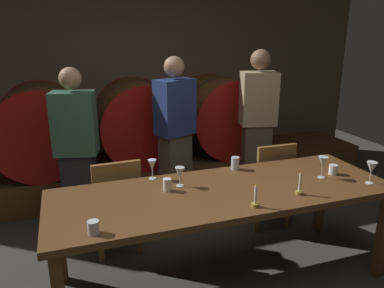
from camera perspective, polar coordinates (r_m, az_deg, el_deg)
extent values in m
cube|color=brown|center=(4.98, -9.90, 11.39)|extent=(6.64, 0.24, 2.89)
cube|color=brown|center=(4.74, -8.01, -4.47)|extent=(5.98, 0.90, 0.37)
cylinder|color=brown|center=(4.48, -22.11, 2.13)|extent=(0.97, 0.84, 0.97)
cylinder|color=#9E1411|center=(4.06, -22.32, 0.66)|extent=(0.98, 0.03, 0.98)
cylinder|color=#9E1411|center=(4.90, -21.93, 3.35)|extent=(0.98, 0.03, 0.98)
cylinder|color=#2D2D33|center=(4.48, -22.11, 2.13)|extent=(0.97, 0.04, 0.97)
cylinder|color=brown|center=(4.55, -8.25, 3.43)|extent=(0.97, 0.84, 0.97)
cylinder|color=#9E1411|center=(4.13, -7.06, 2.10)|extent=(0.98, 0.03, 0.98)
cylinder|color=#9E1411|center=(4.96, -9.23, 4.53)|extent=(0.98, 0.03, 0.98)
cylinder|color=#2D2D33|center=(4.55, -8.25, 3.43)|extent=(0.97, 0.04, 0.97)
cylinder|color=brown|center=(4.86, 4.34, 4.43)|extent=(0.97, 0.84, 0.97)
cylinder|color=#B21C16|center=(4.47, 6.56, 3.27)|extent=(0.98, 0.03, 0.98)
cylinder|color=#B21C16|center=(5.25, 2.45, 5.41)|extent=(0.98, 0.03, 0.98)
cylinder|color=#2D2D33|center=(4.86, 4.34, 4.43)|extent=(0.97, 0.04, 0.97)
cube|color=brown|center=(2.82, 4.92, -7.40)|extent=(2.56, 0.87, 0.05)
cube|color=brown|center=(3.37, 27.03, -12.34)|extent=(0.07, 0.07, 0.72)
cube|color=brown|center=(3.13, -19.58, -13.74)|extent=(0.07, 0.07, 0.72)
cube|color=brown|center=(3.86, 19.05, -7.63)|extent=(0.07, 0.07, 0.72)
cube|color=brown|center=(3.42, -11.68, -8.81)|extent=(0.42, 0.42, 0.04)
cube|color=brown|center=(3.16, -11.33, -6.40)|extent=(0.40, 0.06, 0.42)
cube|color=brown|center=(3.70, -9.31, -10.59)|extent=(0.05, 0.05, 0.42)
cube|color=brown|center=(3.65, -14.62, -11.30)|extent=(0.05, 0.05, 0.42)
cube|color=brown|center=(3.41, -8.03, -13.10)|extent=(0.05, 0.05, 0.42)
cube|color=brown|center=(3.36, -13.84, -13.92)|extent=(0.05, 0.05, 0.42)
cube|color=brown|center=(3.86, 11.11, -5.73)|extent=(0.40, 0.40, 0.04)
cube|color=brown|center=(3.63, 12.71, -3.39)|extent=(0.40, 0.04, 0.42)
cube|color=brown|center=(4.16, 11.83, -7.49)|extent=(0.04, 0.04, 0.42)
cube|color=brown|center=(4.01, 7.58, -8.23)|extent=(0.04, 0.04, 0.42)
cube|color=brown|center=(3.90, 14.36, -9.38)|extent=(0.04, 0.04, 0.42)
cube|color=brown|center=(3.74, 9.90, -10.29)|extent=(0.04, 0.04, 0.42)
cube|color=black|center=(3.77, -16.58, -7.25)|extent=(0.34, 0.27, 0.81)
cube|color=#336047|center=(3.55, -17.51, 3.02)|extent=(0.43, 0.33, 0.58)
sphere|color=tan|center=(3.48, -18.11, 9.52)|extent=(0.20, 0.20, 0.20)
cube|color=brown|center=(4.01, -2.52, -4.52)|extent=(0.35, 0.30, 0.88)
cube|color=navy|center=(3.81, -2.66, 5.63)|extent=(0.44, 0.37, 0.56)
sphere|color=tan|center=(3.75, -2.74, 11.71)|extent=(0.21, 0.21, 0.21)
cube|color=brown|center=(4.32, 9.63, -2.93)|extent=(0.34, 0.26, 0.91)
cube|color=tan|center=(4.13, 10.14, 6.83)|extent=(0.43, 0.32, 0.58)
sphere|color=#8C664C|center=(4.08, 10.44, 12.57)|extent=(0.21, 0.21, 0.21)
cylinder|color=olive|center=(2.57, 9.60, -9.18)|extent=(0.05, 0.05, 0.02)
cylinder|color=#EDE5CC|center=(2.54, 9.68, -7.65)|extent=(0.02, 0.02, 0.13)
cone|color=yellow|center=(2.51, 9.77, -6.09)|extent=(0.01, 0.01, 0.02)
cylinder|color=olive|center=(2.83, 16.03, -7.15)|extent=(0.05, 0.05, 0.02)
cylinder|color=#EDE5CC|center=(2.80, 16.16, -5.68)|extent=(0.02, 0.02, 0.13)
cone|color=yellow|center=(2.77, 16.30, -4.19)|extent=(0.01, 0.01, 0.02)
cylinder|color=white|center=(3.01, -6.04, -5.26)|extent=(0.06, 0.06, 0.00)
cylinder|color=white|center=(3.00, -6.06, -4.56)|extent=(0.01, 0.01, 0.07)
cone|color=white|center=(2.97, -6.11, -3.16)|extent=(0.07, 0.07, 0.08)
cylinder|color=silver|center=(2.86, -1.85, -6.37)|extent=(0.06, 0.06, 0.00)
cylinder|color=silver|center=(2.85, -1.86, -5.77)|extent=(0.01, 0.01, 0.06)
cone|color=silver|center=(2.82, -1.87, -4.40)|extent=(0.07, 0.07, 0.09)
cylinder|color=silver|center=(3.19, 19.14, -4.84)|extent=(0.06, 0.06, 0.00)
cylinder|color=silver|center=(3.18, 19.21, -4.09)|extent=(0.01, 0.01, 0.08)
cone|color=silver|center=(3.15, 19.37, -2.61)|extent=(0.08, 0.08, 0.09)
cylinder|color=white|center=(3.22, 25.44, -5.38)|extent=(0.06, 0.06, 0.00)
cylinder|color=white|center=(3.21, 25.53, -4.67)|extent=(0.01, 0.01, 0.08)
cone|color=white|center=(3.18, 25.73, -3.25)|extent=(0.08, 0.08, 0.09)
cylinder|color=silver|center=(2.29, -14.82, -12.20)|extent=(0.07, 0.07, 0.08)
cylinder|color=white|center=(2.77, -3.80, -6.22)|extent=(0.06, 0.06, 0.09)
cylinder|color=silver|center=(3.19, 6.61, -2.94)|extent=(0.07, 0.07, 0.11)
cylinder|color=white|center=(3.29, 20.74, -3.67)|extent=(0.07, 0.07, 0.08)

